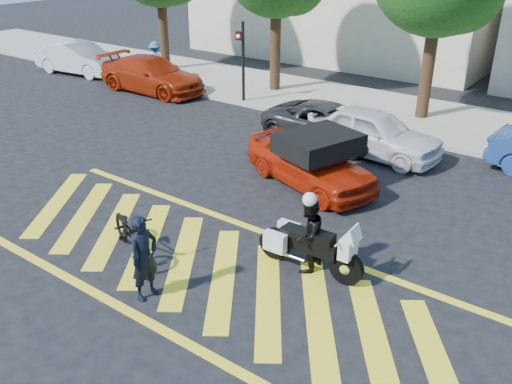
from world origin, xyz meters
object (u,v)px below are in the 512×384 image
Objects in this scene: bicycle at (130,233)px; police_motorcycle at (308,246)px; officer_bike at (144,258)px; officer_moto at (308,235)px; parked_left at (152,75)px; parked_mid_left at (330,124)px; red_convertible at (310,161)px; parked_mid_right at (373,132)px; parked_far_left at (79,58)px.

police_motorcycle is at bearing -37.58° from bicycle.
officer_bike reaches higher than officer_moto.
police_motorcycle is 0.47× the size of parked_left.
parked_left is 1.12× the size of parked_mid_left.
red_convertible is 11.22m from parked_left.
officer_moto reaches higher than police_motorcycle.
bicycle is 5.45m from red_convertible.
officer_moto is 0.39× the size of red_convertible.
officer_moto reaches higher than parked_mid_right.
police_motorcycle is 7.57m from parked_mid_left.
red_convertible is 0.97× the size of parked_mid_right.
red_convertible is at bearing -112.84° from parked_left.
red_convertible is at bearing 176.33° from parked_mid_right.
police_motorcycle is (1.97, 2.55, -0.29)m from officer_bike.
red_convertible is (1.21, 5.31, 0.18)m from bicycle.
officer_moto is at bearing -121.24° from parked_far_left.
officer_bike is 3.22m from officer_moto.
parked_far_left is 1.07× the size of parked_mid_right.
red_convertible is at bearing 12.10° from bicycle.
parked_mid_right is (1.62, 8.35, 0.20)m from bicycle.
parked_left reaches higher than police_motorcycle.
parked_left is (-10.56, 10.32, -0.12)m from officer_bike.
officer_bike is 0.40× the size of parked_mid_right.
red_convertible is 0.82× the size of parked_left.
police_motorcycle is at bearing -37.28° from officer_bike.
parked_left is (-12.53, 7.77, 0.17)m from police_motorcycle.
officer_moto is 0.36× the size of parked_mid_left.
red_convertible is 3.06m from parked_mid_right.
officer_moto is at bearing -161.65° from parked_mid_right.
officer_bike is at bearing -130.75° from parked_far_left.
parked_far_left is 5.20m from parked_left.
parked_left is at bearing 69.00° from bicycle.
officer_bike is 1.06× the size of officer_moto.
parked_left reaches higher than red_convertible.
red_convertible is at bearing -151.73° from officer_moto.
parked_left is at bearing 46.06° from officer_bike.
officer_bike reaches higher than parked_left.
bicycle is at bearing 59.22° from officer_bike.
officer_bike is 0.85× the size of bicycle.
bicycle is at bearing -130.99° from parked_far_left.
officer_moto is at bearing -122.75° from parked_left.
police_motorcycle is 4.16m from red_convertible.
officer_bike is 1.62m from bicycle.
officer_moto is 0.38× the size of parked_mid_right.
bicycle is 8.51m from parked_mid_right.
parked_mid_left is at bearing 87.24° from parked_mid_right.
bicycle is 0.44× the size of parked_mid_left.
officer_moto reaches higher than red_convertible.
officer_moto is at bearing -153.01° from parked_mid_left.
officer_moto is at bearing -131.04° from red_convertible.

